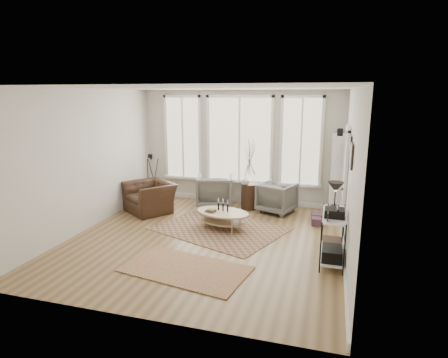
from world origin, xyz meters
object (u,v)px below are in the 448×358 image
(accent_chair, at_px, (150,197))
(side_table, at_px, (250,175))
(bookcase, at_px, (337,176))
(armchair_left, at_px, (215,191))
(low_shelf, at_px, (333,232))
(coffee_table, at_px, (222,215))
(armchair_right, at_px, (277,197))

(accent_chair, bearing_deg, side_table, 57.12)
(bookcase, relative_size, armchair_left, 2.31)
(bookcase, distance_m, low_shelf, 2.56)
(accent_chair, bearing_deg, coffee_table, 17.44)
(accent_chair, bearing_deg, armchair_left, 66.29)
(side_table, distance_m, accent_chair, 2.49)
(coffee_table, bearing_deg, armchair_right, 56.79)
(side_table, bearing_deg, armchair_right, -8.57)
(low_shelf, distance_m, accent_chair, 4.56)
(low_shelf, relative_size, armchair_left, 1.46)
(bookcase, height_order, accent_chair, bookcase)
(bookcase, xyz_separation_m, armchair_right, (-1.35, -0.09, -0.59))
(low_shelf, relative_size, accent_chair, 1.19)
(side_table, bearing_deg, bookcase, -0.39)
(armchair_left, bearing_deg, coffee_table, 98.58)
(bookcase, xyz_separation_m, low_shelf, (-0.06, -2.52, -0.44))
(low_shelf, height_order, accent_chair, low_shelf)
(low_shelf, height_order, armchair_left, low_shelf)
(bookcase, relative_size, side_table, 1.15)
(armchair_right, relative_size, accent_chair, 0.73)
(armchair_left, relative_size, armchair_right, 1.12)
(coffee_table, distance_m, side_table, 1.68)
(armchair_right, height_order, side_table, side_table)
(armchair_left, height_order, accent_chair, armchair_left)
(bookcase, bearing_deg, low_shelf, -91.28)
(coffee_table, relative_size, side_table, 0.74)
(low_shelf, xyz_separation_m, armchair_left, (-2.88, 2.46, -0.10))
(coffee_table, relative_size, accent_chair, 1.20)
(armchair_left, height_order, armchair_right, armchair_left)
(armchair_right, distance_m, accent_chair, 3.07)
(bookcase, distance_m, armchair_right, 1.48)
(low_shelf, distance_m, armchair_right, 2.76)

